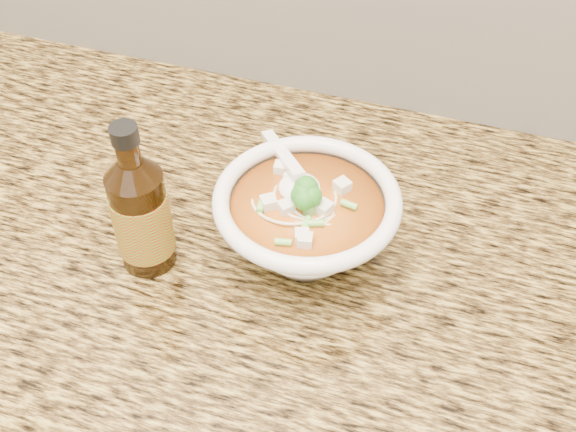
% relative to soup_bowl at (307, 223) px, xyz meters
% --- Properties ---
extents(counter_slab, '(4.00, 0.68, 0.04)m').
position_rel_soup_bowl_xyz_m(counter_slab, '(-0.09, -0.03, -0.06)').
color(counter_slab, '#AA8D3E').
rests_on(counter_slab, cabinet).
extents(soup_bowl, '(0.19, 0.19, 0.11)m').
position_rel_soup_bowl_xyz_m(soup_bowl, '(0.00, 0.00, 0.00)').
color(soup_bowl, white).
rests_on(soup_bowl, counter_slab).
extents(hot_sauce_bottle, '(0.06, 0.06, 0.18)m').
position_rel_soup_bowl_xyz_m(hot_sauce_bottle, '(-0.15, -0.06, 0.02)').
color(hot_sauce_bottle, '#341C07').
rests_on(hot_sauce_bottle, counter_slab).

